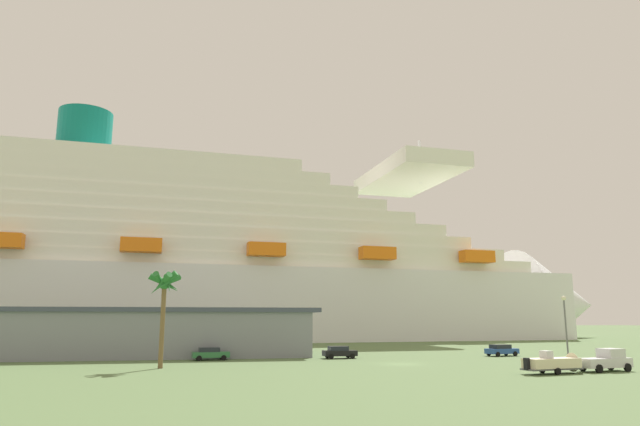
{
  "coord_description": "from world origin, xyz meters",
  "views": [
    {
      "loc": [
        -22.48,
        -63.23,
        5.17
      ],
      "look_at": [
        -3.35,
        30.44,
        23.26
      ],
      "focal_mm": 31.35,
      "sensor_mm": 36.0,
      "label": 1
    }
  ],
  "objects": [
    {
      "name": "ground_plane",
      "position": [
        0.0,
        30.0,
        0.0
      ],
      "size": [
        600.0,
        600.0,
        0.0
      ],
      "primitive_type": "plane",
      "color": "#567042"
    },
    {
      "name": "cruise_ship",
      "position": [
        -26.03,
        71.37,
        16.43
      ],
      "size": [
        220.71,
        49.14,
        59.55
      ],
      "color": "white",
      "rests_on": "ground_plane"
    },
    {
      "name": "terminal_building",
      "position": [
        -37.37,
        21.25,
        3.32
      ],
      "size": [
        60.8,
        19.4,
        6.6
      ],
      "color": "gray",
      "rests_on": "ground_plane"
    },
    {
      "name": "pickup_truck",
      "position": [
        16.91,
        -12.73,
        1.04
      ],
      "size": [
        5.86,
        3.02,
        2.2
      ],
      "color": "silver",
      "rests_on": "ground_plane"
    },
    {
      "name": "small_boat_on_trailer",
      "position": [
        10.78,
        -13.8,
        0.96
      ],
      "size": [
        7.68,
        2.98,
        2.15
      ],
      "color": "#595960",
      "rests_on": "ground_plane"
    },
    {
      "name": "palm_tree",
      "position": [
        -26.82,
        -0.37,
        8.23
      ],
      "size": [
        3.62,
        3.58,
        10.28
      ],
      "color": "brown",
      "rests_on": "ground_plane"
    },
    {
      "name": "street_lamp",
      "position": [
        20.35,
        -1.9,
        5.14
      ],
      "size": [
        0.56,
        0.56,
        7.88
      ],
      "color": "slate",
      "rests_on": "ground_plane"
    },
    {
      "name": "parked_car_blue_suv",
      "position": [
        18.51,
        10.41,
        0.83
      ],
      "size": [
        4.82,
        2.75,
        1.58
      ],
      "color": "#264C99",
      "rests_on": "ground_plane"
    },
    {
      "name": "parked_car_black_coupe",
      "position": [
        -4.87,
        10.29,
        0.83
      ],
      "size": [
        4.47,
        2.31,
        1.58
      ],
      "color": "black",
      "rests_on": "ground_plane"
    },
    {
      "name": "parked_car_green_wagon",
      "position": [
        -21.56,
        10.41,
        0.83
      ],
      "size": [
        4.74,
        2.35,
        1.58
      ],
      "color": "#2D723F",
      "rests_on": "ground_plane"
    },
    {
      "name": "parked_car_red_hatchback",
      "position": [
        -18.44,
        20.24,
        0.83
      ],
      "size": [
        4.88,
        2.25,
        1.58
      ],
      "color": "red",
      "rests_on": "ground_plane"
    }
  ]
}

